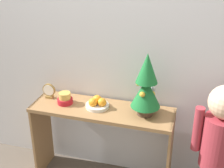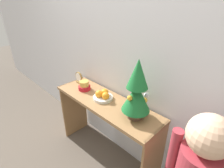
% 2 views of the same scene
% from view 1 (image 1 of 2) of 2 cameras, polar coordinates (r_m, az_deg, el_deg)
% --- Properties ---
extents(back_wall, '(7.00, 0.05, 2.50)m').
position_cam_1_polar(back_wall, '(2.53, -0.45, 8.28)').
color(back_wall, silver).
rests_on(back_wall, ground_plane).
extents(console_table, '(1.17, 0.36, 0.73)m').
position_cam_1_polar(console_table, '(2.62, -1.82, -7.65)').
color(console_table, olive).
rests_on(console_table, ground_plane).
extents(mini_tree, '(0.23, 0.23, 0.51)m').
position_cam_1_polar(mini_tree, '(2.35, 6.30, -0.28)').
color(mini_tree, '#4C3828').
rests_on(mini_tree, console_table).
extents(fruit_bowl, '(0.19, 0.19, 0.09)m').
position_cam_1_polar(fruit_bowl, '(2.54, -2.72, -3.56)').
color(fruit_bowl, silver).
rests_on(fruit_bowl, console_table).
extents(singing_bowl, '(0.13, 0.13, 0.10)m').
position_cam_1_polar(singing_bowl, '(2.62, -8.61, -2.68)').
color(singing_bowl, '#AD1923').
rests_on(singing_bowl, console_table).
extents(desk_clock, '(0.11, 0.04, 0.13)m').
position_cam_1_polar(desk_clock, '(2.72, -11.44, -1.27)').
color(desk_clock, olive).
rests_on(desk_clock, console_table).
extents(child_figure, '(0.38, 0.24, 1.10)m').
position_cam_1_polar(child_figure, '(2.38, 19.07, -9.28)').
color(child_figure, '#38384C').
rests_on(child_figure, ground_plane).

